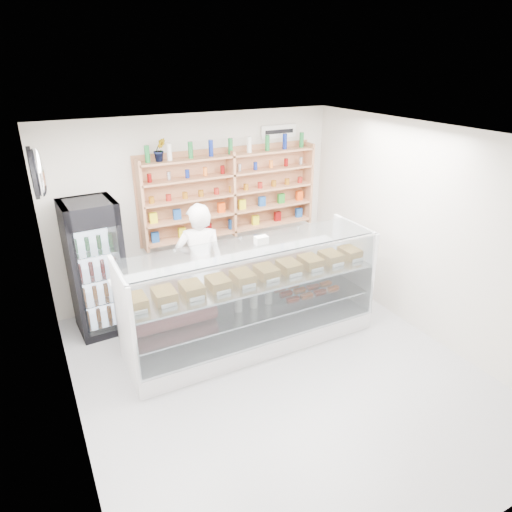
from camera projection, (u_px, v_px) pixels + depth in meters
room at (280, 268)px, 5.00m from camera, size 5.00×5.00×5.00m
display_counter at (251, 316)px, 6.02m from camera, size 3.28×0.98×1.43m
shop_worker at (200, 265)px, 6.29m from camera, size 0.76×0.62×1.78m
drinks_cooler at (96, 268)px, 6.10m from camera, size 0.71×0.69×1.86m
wall_shelving at (231, 193)px, 7.04m from camera, size 2.84×0.28×1.33m
potted_plant at (160, 150)px, 6.28m from camera, size 0.18×0.14×0.32m
security_mirror at (38, 173)px, 4.63m from camera, size 0.15×0.50×0.50m
wall_sign at (279, 131)px, 7.18m from camera, size 0.62×0.03×0.20m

